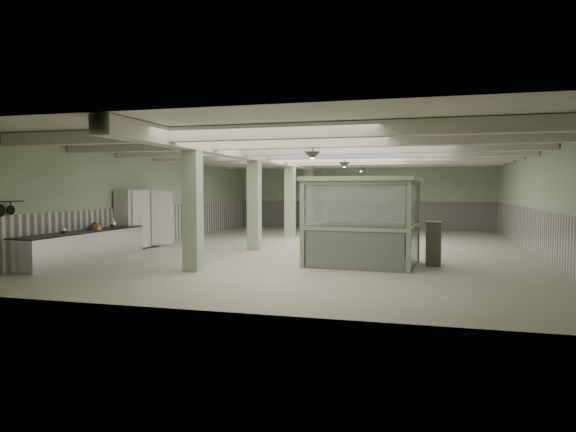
% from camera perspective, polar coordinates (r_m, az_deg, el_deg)
% --- Properties ---
extents(floor, '(20.00, 20.00, 0.00)m').
position_cam_1_polar(floor, '(18.79, 4.48, -3.63)').
color(floor, beige).
rests_on(floor, ground).
extents(ceiling, '(14.00, 20.00, 0.02)m').
position_cam_1_polar(ceiling, '(18.72, 4.53, 7.38)').
color(ceiling, silver).
rests_on(ceiling, wall_back).
extents(wall_back, '(14.00, 0.02, 3.60)m').
position_cam_1_polar(wall_back, '(28.56, 8.19, 2.23)').
color(wall_back, '#ABBE98').
rests_on(wall_back, floor).
extents(wall_front, '(14.00, 0.02, 3.60)m').
position_cam_1_polar(wall_front, '(9.03, -7.21, 0.64)').
color(wall_front, '#ABBE98').
rests_on(wall_front, floor).
extents(wall_left, '(0.02, 20.00, 3.60)m').
position_cam_1_polar(wall_left, '(21.10, -14.54, 1.91)').
color(wall_left, '#ABBE98').
rests_on(wall_left, floor).
extents(wall_right, '(0.02, 20.00, 3.60)m').
position_cam_1_polar(wall_right, '(18.70, 26.11, 1.57)').
color(wall_right, '#ABBE98').
rests_on(wall_right, floor).
extents(wainscot_left, '(0.05, 19.90, 1.50)m').
position_cam_1_polar(wainscot_left, '(21.14, -14.44, -0.94)').
color(wainscot_left, silver).
rests_on(wainscot_left, floor).
extents(wainscot_right, '(0.05, 19.90, 1.50)m').
position_cam_1_polar(wainscot_right, '(18.74, 25.96, -1.64)').
color(wainscot_right, silver).
rests_on(wainscot_right, floor).
extents(wainscot_back, '(13.90, 0.05, 1.50)m').
position_cam_1_polar(wainscot_back, '(28.56, 8.17, 0.13)').
color(wainscot_back, silver).
rests_on(wainscot_back, floor).
extents(girder, '(0.45, 19.90, 0.40)m').
position_cam_1_polar(girder, '(19.32, -2.83, 6.60)').
color(girder, beige).
rests_on(girder, ceiling).
extents(beam_a, '(13.90, 0.35, 0.32)m').
position_cam_1_polar(beam_a, '(11.44, -2.45, 9.28)').
color(beam_a, beige).
rests_on(beam_a, ceiling).
extents(beam_b, '(13.90, 0.35, 0.32)m').
position_cam_1_polar(beam_b, '(13.84, 0.70, 8.19)').
color(beam_b, beige).
rests_on(beam_b, ceiling).
extents(beam_c, '(13.90, 0.35, 0.32)m').
position_cam_1_polar(beam_c, '(16.26, 2.90, 7.41)').
color(beam_c, beige).
rests_on(beam_c, ceiling).
extents(beam_d, '(13.90, 0.35, 0.32)m').
position_cam_1_polar(beam_d, '(18.71, 4.53, 6.83)').
color(beam_d, beige).
rests_on(beam_d, ceiling).
extents(beam_e, '(13.90, 0.35, 0.32)m').
position_cam_1_polar(beam_e, '(21.16, 5.77, 6.38)').
color(beam_e, beige).
rests_on(beam_e, ceiling).
extents(beam_f, '(13.90, 0.35, 0.32)m').
position_cam_1_polar(beam_f, '(23.63, 6.76, 6.02)').
color(beam_f, beige).
rests_on(beam_f, ceiling).
extents(beam_g, '(13.90, 0.35, 0.32)m').
position_cam_1_polar(beam_g, '(26.10, 7.55, 5.72)').
color(beam_g, beige).
rests_on(beam_g, ceiling).
extents(column_a, '(0.42, 0.42, 3.60)m').
position_cam_1_polar(column_a, '(13.70, -10.55, 1.41)').
color(column_a, '#A4B995').
rests_on(column_a, floor).
extents(column_b, '(0.42, 0.42, 3.60)m').
position_cam_1_polar(column_b, '(18.33, -3.78, 1.85)').
color(column_b, '#A4B995').
rests_on(column_b, floor).
extents(column_c, '(0.42, 0.42, 3.60)m').
position_cam_1_polar(column_c, '(23.12, 0.22, 2.09)').
color(column_c, '#A4B995').
rests_on(column_c, floor).
extents(column_d, '(0.42, 0.42, 3.60)m').
position_cam_1_polar(column_d, '(27.01, 2.40, 2.22)').
color(column_d, '#A4B995').
rests_on(column_d, floor).
extents(hook_rail, '(0.02, 1.20, 0.02)m').
position_cam_1_polar(hook_rail, '(14.92, -28.86, 1.41)').
color(hook_rail, black).
rests_on(hook_rail, wall_left).
extents(pendant_front, '(0.44, 0.44, 0.22)m').
position_cam_1_polar(pendant_front, '(13.69, 2.74, 6.69)').
color(pendant_front, '#324332').
rests_on(pendant_front, ceiling).
extents(pendant_mid, '(0.44, 0.44, 0.22)m').
position_cam_1_polar(pendant_mid, '(19.09, 6.28, 5.63)').
color(pendant_mid, '#324332').
rests_on(pendant_mid, ceiling).
extents(pendant_back, '(0.44, 0.44, 0.22)m').
position_cam_1_polar(pendant_back, '(24.04, 8.11, 5.07)').
color(pendant_back, '#324332').
rests_on(pendant_back, ceiling).
extents(prep_counter, '(0.91, 5.20, 0.91)m').
position_cam_1_polar(prep_counter, '(16.67, -21.76, -3.09)').
color(prep_counter, silver).
rests_on(prep_counter, floor).
extents(pitcher_near, '(0.19, 0.22, 0.26)m').
position_cam_1_polar(pitcher_near, '(15.82, -23.71, -1.38)').
color(pitcher_near, silver).
rests_on(pitcher_near, prep_counter).
extents(pitcher_far, '(0.27, 0.29, 0.30)m').
position_cam_1_polar(pitcher_far, '(17.72, -18.88, -0.77)').
color(pitcher_far, silver).
rests_on(pitcher_far, prep_counter).
extents(veg_colander, '(0.60, 0.60, 0.22)m').
position_cam_1_polar(veg_colander, '(17.16, -20.71, -1.06)').
color(veg_colander, '#47474C').
rests_on(veg_colander, prep_counter).
extents(orange_bowl, '(0.29, 0.29, 0.09)m').
position_cam_1_polar(orange_bowl, '(16.91, -20.45, -1.33)').
color(orange_bowl, '#B2B2B7').
rests_on(orange_bowl, prep_counter).
extents(skillet_near, '(0.04, 0.32, 0.32)m').
position_cam_1_polar(skillet_near, '(14.71, -29.39, 0.52)').
color(skillet_near, black).
rests_on(skillet_near, hook_rail).
extents(skillet_far, '(0.03, 0.25, 0.25)m').
position_cam_1_polar(skillet_far, '(14.97, -28.44, 0.58)').
color(skillet_far, black).
rests_on(skillet_far, hook_rail).
extents(walkin_cooler, '(1.00, 2.28, 2.09)m').
position_cam_1_polar(walkin_cooler, '(19.40, -16.15, -0.44)').
color(walkin_cooler, silver).
rests_on(walkin_cooler, floor).
extents(guard_booth, '(3.31, 2.87, 2.51)m').
position_cam_1_polar(guard_booth, '(14.87, 8.30, 1.21)').
color(guard_booth, gray).
rests_on(guard_booth, floor).
extents(filing_cabinet, '(0.42, 0.59, 1.25)m').
position_cam_1_polar(filing_cabinet, '(15.15, 15.83, -2.96)').
color(filing_cabinet, '#545648').
rests_on(filing_cabinet, floor).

